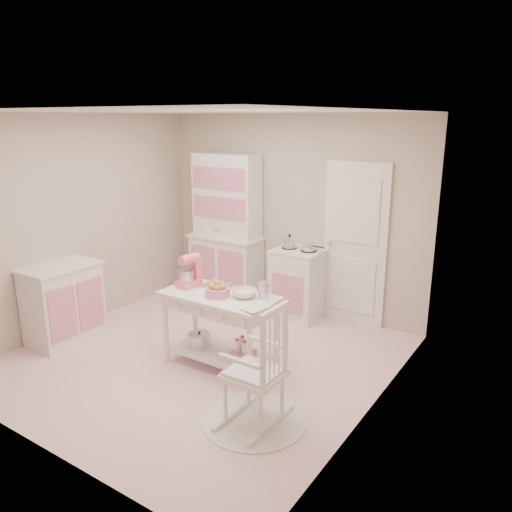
{
  "coord_description": "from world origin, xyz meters",
  "views": [
    {
      "loc": [
        3.24,
        -3.82,
        2.54
      ],
      "look_at": [
        0.4,
        0.47,
        1.11
      ],
      "focal_mm": 35.0,
      "sensor_mm": 36.0,
      "label": 1
    }
  ],
  "objects": [
    {
      "name": "work_table",
      "position": [
        0.27,
        -0.03,
        0.4
      ],
      "size": [
        1.2,
        0.6,
        0.8
      ],
      "primitive_type": "cube",
      "color": "white",
      "rests_on": "ground"
    },
    {
      "name": "metal_pitcher",
      "position": [
        0.71,
        0.13,
        0.89
      ],
      "size": [
        0.1,
        0.1,
        0.17
      ],
      "primitive_type": "cylinder",
      "color": "silver",
      "rests_on": "work_table"
    },
    {
      "name": "recipe_book",
      "position": [
        0.72,
        -0.15,
        0.81
      ],
      "size": [
        0.23,
        0.28,
        0.02
      ],
      "primitive_type": "imported",
      "rotation": [
        0.0,
        0.0,
        -0.2
      ],
      "color": "white",
      "rests_on": "work_table"
    },
    {
      "name": "cookie_tray",
      "position": [
        0.12,
        0.15,
        0.81
      ],
      "size": [
        0.34,
        0.24,
        0.02
      ],
      "primitive_type": "cube",
      "color": "silver",
      "rests_on": "work_table"
    },
    {
      "name": "hutch",
      "position": [
        -0.9,
        1.66,
        1.04
      ],
      "size": [
        1.06,
        0.5,
        2.08
      ],
      "primitive_type": "cube",
      "color": "white",
      "rests_on": "ground"
    },
    {
      "name": "bread_basket",
      "position": [
        0.29,
        -0.08,
        0.85
      ],
      "size": [
        0.25,
        0.25,
        0.09
      ],
      "primitive_type": "cylinder",
      "color": "pink",
      "rests_on": "work_table"
    },
    {
      "name": "lace_rug",
      "position": [
        1.13,
        -0.66,
        0.01
      ],
      "size": [
        0.92,
        0.92,
        0.01
      ],
      "primitive_type": "cylinder",
      "color": "white",
      "rests_on": "ground"
    },
    {
      "name": "base_cabinet",
      "position": [
        -1.63,
        -0.53,
        0.46
      ],
      "size": [
        0.54,
        0.84,
        0.92
      ],
      "primitive_type": "cube",
      "color": "white",
      "rests_on": "ground"
    },
    {
      "name": "mixing_bowl",
      "position": [
        0.53,
        0.05,
        0.84
      ],
      "size": [
        0.25,
        0.25,
        0.08
      ],
      "primitive_type": "imported",
      "color": "white",
      "rests_on": "work_table"
    },
    {
      "name": "stove",
      "position": [
        0.3,
        1.61,
        0.46
      ],
      "size": [
        0.62,
        0.57,
        0.92
      ],
      "primitive_type": "cube",
      "color": "white",
      "rests_on": "ground"
    },
    {
      "name": "door",
      "position": [
        0.95,
        1.87,
        1.02
      ],
      "size": [
        0.82,
        0.05,
        2.04
      ],
      "primitive_type": "cube",
      "color": "white",
      "rests_on": "ground"
    },
    {
      "name": "room_shell",
      "position": [
        0.0,
        0.0,
        1.65
      ],
      "size": [
        3.84,
        3.84,
        2.62
      ],
      "color": "pink",
      "rests_on": "ground"
    },
    {
      "name": "rocking_chair",
      "position": [
        1.13,
        -0.66,
        0.55
      ],
      "size": [
        0.49,
        0.73,
        1.1
      ],
      "primitive_type": "cube",
      "rotation": [
        0.0,
        0.0,
        -0.01
      ],
      "color": "white",
      "rests_on": "ground"
    },
    {
      "name": "stand_mixer",
      "position": [
        -0.15,
        -0.01,
        0.97
      ],
      "size": [
        0.24,
        0.31,
        0.34
      ],
      "primitive_type": "cube",
      "rotation": [
        0.0,
        0.0,
        -0.15
      ],
      "color": "#FA6981",
      "rests_on": "work_table"
    }
  ]
}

